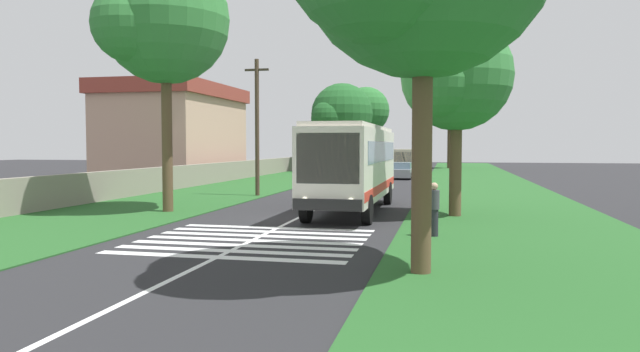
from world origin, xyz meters
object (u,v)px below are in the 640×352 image
at_px(coach_bus, 353,163).
at_px(roadside_building, 175,131).
at_px(roadside_tree_right_2, 449,108).
at_px(roadside_tree_left_0, 341,116).
at_px(utility_pole, 257,125).
at_px(pedestrian, 434,209).
at_px(roadside_tree_left_1, 365,112).
at_px(trailing_car_1, 402,171).
at_px(trailing_car_0, 350,174).
at_px(roadside_tree_right_0, 454,79).
at_px(roadside_tree_left_2, 164,24).
at_px(trailing_minibus_0, 404,159).

xyz_separation_m(coach_bus, roadside_building, (21.61, 19.22, 1.97)).
bearing_deg(roadside_tree_right_2, roadside_tree_left_0, 132.49).
xyz_separation_m(utility_pole, pedestrian, (-12.91, -10.18, -3.13)).
xyz_separation_m(roadside_tree_left_0, utility_pole, (-32.21, -1.04, -2.12)).
bearing_deg(roadside_tree_left_1, trailing_car_1, -166.71).
bearing_deg(roadside_tree_right_2, coach_bus, 175.30).
distance_m(coach_bus, roadside_tree_right_2, 49.89).
relative_size(coach_bus, trailing_car_0, 2.60).
distance_m(roadside_tree_left_0, roadside_building, 20.77).
xyz_separation_m(trailing_car_1, roadside_tree_right_2, (24.00, -3.93, 6.93)).
xyz_separation_m(coach_bus, trailing_car_1, (25.42, -0.13, -1.48)).
bearing_deg(trailing_car_1, pedestrian, -173.79).
xyz_separation_m(trailing_car_1, roadside_tree_right_0, (-26.23, -4.07, 4.91)).
xyz_separation_m(roadside_tree_left_2, roadside_tree_right_2, (51.22, -11.98, -0.49)).
xyz_separation_m(roadside_tree_left_2, pedestrian, (-4.61, -11.51, -7.18)).
relative_size(roadside_tree_right_2, utility_pole, 1.36).
relative_size(trailing_car_0, trailing_minibus_0, 0.72).
relative_size(coach_bus, pedestrian, 6.60).
bearing_deg(trailing_car_0, pedestrian, -164.81).
bearing_deg(coach_bus, pedestrian, -150.70).
height_order(trailing_minibus_0, roadside_building, roadside_building).
bearing_deg(roadside_tree_right_2, utility_pole, 166.07).
bearing_deg(trailing_car_0, utility_pole, 166.13).
xyz_separation_m(trailing_car_0, utility_pole, (-12.87, 3.18, 3.37)).
bearing_deg(trailing_minibus_0, roadside_tree_left_1, 15.94).
xyz_separation_m(trailing_car_1, roadside_building, (-3.82, 19.35, 3.44)).
height_order(roadside_tree_left_2, roadside_building, roadside_tree_left_2).
bearing_deg(roadside_tree_right_2, roadside_tree_left_2, 166.83).
distance_m(roadside_tree_left_1, roadside_tree_right_2, 15.69).
height_order(coach_bus, utility_pole, utility_pole).
xyz_separation_m(trailing_car_0, trailing_car_1, (6.05, -3.54, 0.00)).
bearing_deg(pedestrian, roadside_tree_right_0, -6.19).
xyz_separation_m(trailing_car_1, roadside_tree_left_1, (34.12, 8.06, 7.14)).
height_order(roadside_tree_right_2, pedestrian, roadside_tree_right_2).
height_order(coach_bus, roadside_tree_left_0, roadside_tree_left_0).
bearing_deg(roadside_tree_left_0, utility_pole, -178.15).
bearing_deg(utility_pole, roadside_tree_right_2, -13.93).
relative_size(roadside_tree_left_0, pedestrian, 5.77).
distance_m(trailing_car_1, roadside_tree_left_1, 35.78).
height_order(trailing_car_1, roadside_tree_right_0, roadside_tree_right_0).
bearing_deg(pedestrian, coach_bus, 29.30).
bearing_deg(trailing_car_0, trailing_car_1, -30.33).
relative_size(roadside_tree_left_0, roadside_tree_right_2, 0.93).
xyz_separation_m(trailing_car_0, roadside_tree_left_2, (-21.17, 4.51, 7.42)).
bearing_deg(roadside_building, trailing_car_1, -78.84).
xyz_separation_m(trailing_car_1, trailing_minibus_0, (7.09, 0.34, 0.88)).
bearing_deg(roadside_building, roadside_tree_left_1, -16.57).
bearing_deg(roadside_tree_right_0, roadside_tree_left_1, 11.36).
bearing_deg(coach_bus, roadside_tree_left_0, 11.15).
relative_size(roadside_building, pedestrian, 8.13).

